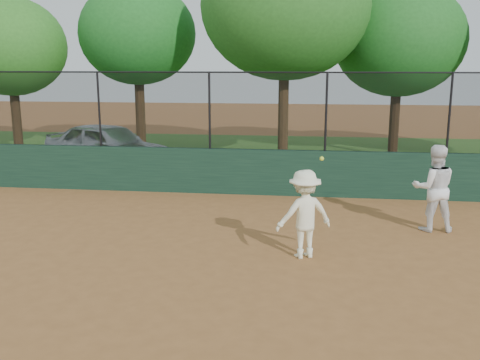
# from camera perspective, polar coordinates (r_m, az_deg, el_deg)

# --- Properties ---
(ground) EXTENTS (80.00, 80.00, 0.00)m
(ground) POSITION_cam_1_polar(r_m,az_deg,el_deg) (8.69, -7.27, -10.69)
(ground) COLOR #965E30
(ground) RESTS_ON ground
(back_wall) EXTENTS (26.00, 0.20, 1.20)m
(back_wall) POSITION_cam_1_polar(r_m,az_deg,el_deg) (14.16, -1.20, 0.93)
(back_wall) COLOR #1A3928
(back_wall) RESTS_ON ground
(grass_strip) EXTENTS (36.00, 12.00, 0.01)m
(grass_strip) POSITION_cam_1_polar(r_m,az_deg,el_deg) (20.12, 1.38, 2.57)
(grass_strip) COLOR #2A551A
(grass_strip) RESTS_ON ground
(parked_car) EXTENTS (4.88, 3.39, 1.54)m
(parked_car) POSITION_cam_1_polar(r_m,az_deg,el_deg) (17.94, -13.87, 3.52)
(parked_car) COLOR #AFB5B9
(parked_car) RESTS_ON ground
(player_second) EXTENTS (0.90, 0.72, 1.79)m
(player_second) POSITION_cam_1_polar(r_m,az_deg,el_deg) (11.62, 19.98, -0.82)
(player_second) COLOR white
(player_second) RESTS_ON ground
(player_main) EXTENTS (1.17, 0.95, 1.90)m
(player_main) POSITION_cam_1_polar(r_m,az_deg,el_deg) (9.49, 6.87, -3.63)
(player_main) COLOR white
(player_main) RESTS_ON ground
(fence_assembly) EXTENTS (26.00, 0.06, 2.00)m
(fence_assembly) POSITION_cam_1_polar(r_m,az_deg,el_deg) (13.94, -1.35, 7.54)
(fence_assembly) COLOR black
(fence_assembly) RESTS_ON back_wall
(tree_0) EXTENTS (4.25, 3.86, 5.87)m
(tree_0) POSITION_cam_1_polar(r_m,az_deg,el_deg) (22.43, -23.31, 12.90)
(tree_0) COLOR #402A17
(tree_0) RESTS_ON ground
(tree_1) EXTENTS (4.35, 3.95, 6.37)m
(tree_1) POSITION_cam_1_polar(r_m,az_deg,el_deg) (20.82, -10.90, 15.04)
(tree_1) COLOR #402B16
(tree_1) RESTS_ON ground
(tree_2) EXTENTS (5.59, 5.08, 7.67)m
(tree_2) POSITION_cam_1_polar(r_m,az_deg,el_deg) (18.45, 4.83, 17.98)
(tree_2) COLOR #4B321A
(tree_2) RESTS_ON ground
(tree_3) EXTENTS (4.66, 4.23, 6.25)m
(tree_3) POSITION_cam_1_polar(r_m,az_deg,el_deg) (20.46, 16.62, 14.11)
(tree_3) COLOR #382312
(tree_3) RESTS_ON ground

